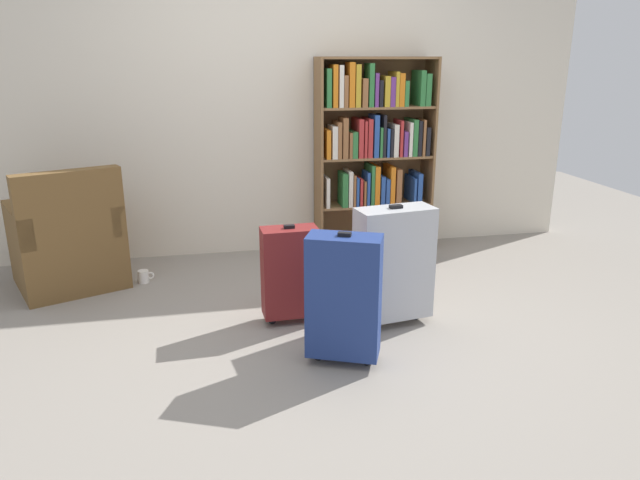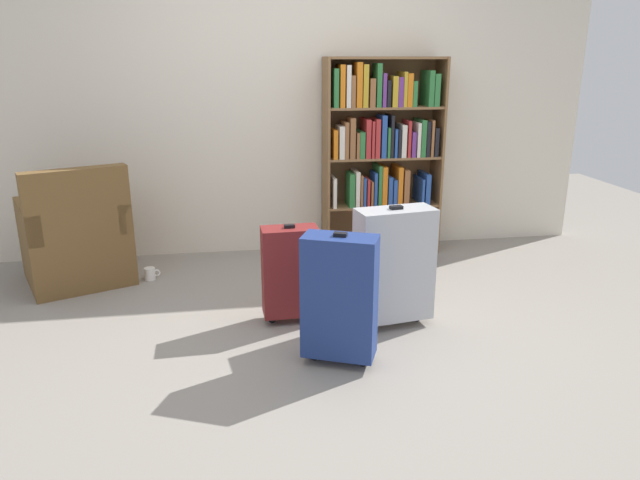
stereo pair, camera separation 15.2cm
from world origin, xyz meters
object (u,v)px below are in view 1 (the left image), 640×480
at_px(armchair, 68,245).
at_px(suitcase_dark_red, 290,272).
at_px(suitcase_navy_blue, 344,297).
at_px(mug, 144,276).
at_px(bookshelf, 373,145).
at_px(storage_box, 390,248).
at_px(suitcase_silver, 394,263).

xyz_separation_m(armchair, suitcase_dark_red, (1.49, -0.94, 0.02)).
height_order(suitcase_navy_blue, suitcase_dark_red, suitcase_navy_blue).
height_order(mug, suitcase_navy_blue, suitcase_navy_blue).
bearing_deg(bookshelf, suitcase_dark_red, -124.83).
distance_m(mug, suitcase_dark_red, 1.35).
bearing_deg(suitcase_navy_blue, bookshelf, 69.48).
height_order(armchair, suitcase_navy_blue, armchair).
height_order(bookshelf, armchair, bookshelf).
height_order(bookshelf, suitcase_dark_red, bookshelf).
distance_m(storage_box, suitcase_silver, 1.17).
xyz_separation_m(armchair, mug, (0.51, -0.05, -0.27)).
xyz_separation_m(suitcase_dark_red, suitcase_silver, (0.63, -0.15, 0.07)).
bearing_deg(bookshelf, mug, -167.25).
bearing_deg(mug, storage_box, 1.54).
xyz_separation_m(bookshelf, suitcase_navy_blue, (-0.71, -1.89, -0.53)).
height_order(bookshelf, storage_box, bookshelf).
bearing_deg(armchair, mug, -5.81).
relative_size(armchair, storage_box, 2.49).
bearing_deg(mug, armchair, 174.19).
bearing_deg(storage_box, suitcase_navy_blue, -116.74).
height_order(suitcase_navy_blue, suitcase_silver, suitcase_silver).
bearing_deg(mug, suitcase_silver, -32.83).
bearing_deg(storage_box, mug, -178.46).
distance_m(bookshelf, armchair, 2.51).
distance_m(suitcase_navy_blue, suitcase_silver, 0.60).
bearing_deg(storage_box, bookshelf, 98.42).
distance_m(armchair, suitcase_dark_red, 1.76).
bearing_deg(suitcase_navy_blue, mug, 129.01).
bearing_deg(storage_box, suitcase_silver, -107.36).
xyz_separation_m(mug, storage_box, (1.95, 0.05, 0.08)).
xyz_separation_m(armchair, storage_box, (2.46, 0.00, -0.19)).
bearing_deg(suitcase_dark_red, suitcase_silver, -13.69).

